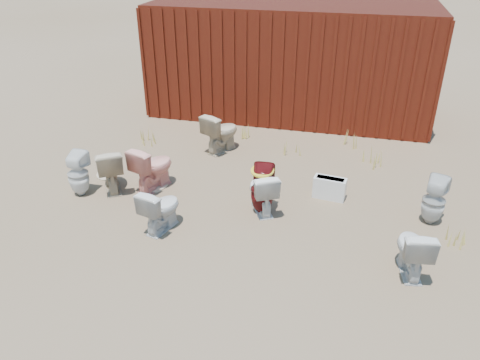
% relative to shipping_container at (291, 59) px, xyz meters
% --- Properties ---
extents(ground, '(100.00, 100.00, 0.00)m').
position_rel_shipping_container_xyz_m(ground, '(0.00, -5.20, -1.20)').
color(ground, brown).
rests_on(ground, ground).
extents(shipping_container, '(6.00, 2.40, 2.40)m').
position_rel_shipping_container_xyz_m(shipping_container, '(0.00, 0.00, 0.00)').
color(shipping_container, '#480C0C').
rests_on(shipping_container, ground).
extents(toilet_front_pink, '(0.65, 0.84, 0.76)m').
position_rel_shipping_container_xyz_m(toilet_front_pink, '(-1.55, -4.21, -0.82)').
color(toilet_front_pink, '#F89F8F').
rests_on(toilet_front_pink, ground).
extents(toilet_front_c, '(0.53, 0.72, 0.66)m').
position_rel_shipping_container_xyz_m(toilet_front_c, '(-0.97, -5.29, -0.87)').
color(toilet_front_c, silver).
rests_on(toilet_front_c, ground).
extents(toilet_front_maroon, '(0.36, 0.37, 0.76)m').
position_rel_shipping_container_xyz_m(toilet_front_maroon, '(0.32, -4.51, -0.82)').
color(toilet_front_maroon, '#5D0F11').
rests_on(toilet_front_maroon, ground).
extents(toilet_front_e, '(0.48, 0.71, 0.67)m').
position_rel_shipping_container_xyz_m(toilet_front_e, '(2.37, -5.43, -0.86)').
color(toilet_front_e, silver).
rests_on(toilet_front_e, ground).
extents(toilet_back_a, '(0.33, 0.34, 0.72)m').
position_rel_shipping_container_xyz_m(toilet_back_a, '(-2.61, -4.69, -0.84)').
color(toilet_back_a, white).
rests_on(toilet_back_a, ground).
extents(toilet_back_beige_left, '(0.74, 0.83, 0.74)m').
position_rel_shipping_container_xyz_m(toilet_back_beige_left, '(-2.20, -4.41, -0.83)').
color(toilet_back_beige_left, '#C0AD8C').
rests_on(toilet_back_beige_left, ground).
extents(toilet_back_beige_right, '(0.71, 0.86, 0.76)m').
position_rel_shipping_container_xyz_m(toilet_back_beige_right, '(-0.90, -2.52, -0.82)').
color(toilet_back_beige_right, '#C6B391').
rests_on(toilet_back_beige_right, ground).
extents(toilet_back_yellowlid, '(0.64, 0.76, 0.67)m').
position_rel_shipping_container_xyz_m(toilet_back_yellowlid, '(0.30, -4.48, -0.87)').
color(toilet_back_yellowlid, white).
rests_on(toilet_back_yellowlid, ground).
extents(toilet_back_e, '(0.41, 0.42, 0.72)m').
position_rel_shipping_container_xyz_m(toilet_back_e, '(2.74, -4.18, -0.84)').
color(toilet_back_e, silver).
rests_on(toilet_back_e, ground).
extents(yellow_lid, '(0.34, 0.42, 0.02)m').
position_rel_shipping_container_xyz_m(yellow_lid, '(0.30, -4.48, -0.52)').
color(yellow_lid, yellow).
rests_on(yellow_lid, toilet_back_yellowlid).
extents(loose_tank, '(0.52, 0.26, 0.35)m').
position_rel_shipping_container_xyz_m(loose_tank, '(1.26, -3.84, -1.02)').
color(loose_tank, white).
rests_on(loose_tank, ground).
extents(loose_lid_near, '(0.42, 0.53, 0.02)m').
position_rel_shipping_container_xyz_m(loose_lid_near, '(-1.56, -4.15, -1.19)').
color(loose_lid_near, beige).
rests_on(loose_lid_near, ground).
extents(loose_lid_far, '(0.51, 0.57, 0.02)m').
position_rel_shipping_container_xyz_m(loose_lid_far, '(-2.53, -3.99, -1.19)').
color(loose_lid_far, '#BEAB8A').
rests_on(loose_lid_far, ground).
extents(weed_clump_a, '(0.36, 0.36, 0.27)m').
position_rel_shipping_container_xyz_m(weed_clump_a, '(-2.44, -2.53, -1.07)').
color(weed_clump_a, tan).
rests_on(weed_clump_a, ground).
extents(weed_clump_b, '(0.32, 0.32, 0.28)m').
position_rel_shipping_container_xyz_m(weed_clump_b, '(0.44, -2.41, -1.06)').
color(weed_clump_b, tan).
rests_on(weed_clump_b, ground).
extents(weed_clump_c, '(0.36, 0.36, 0.33)m').
position_rel_shipping_container_xyz_m(weed_clump_c, '(1.88, -2.50, -1.03)').
color(weed_clump_c, tan).
rests_on(weed_clump_c, ground).
extents(weed_clump_d, '(0.30, 0.30, 0.27)m').
position_rel_shipping_container_xyz_m(weed_clump_d, '(-0.58, -1.78, -1.06)').
color(weed_clump_d, tan).
rests_on(weed_clump_d, ground).
extents(weed_clump_e, '(0.34, 0.34, 0.29)m').
position_rel_shipping_container_xyz_m(weed_clump_e, '(1.47, -1.70, -1.05)').
color(weed_clump_e, tan).
rests_on(weed_clump_e, ground).
extents(weed_clump_f, '(0.28, 0.28, 0.26)m').
position_rel_shipping_container_xyz_m(weed_clump_f, '(3.00, -4.66, -1.07)').
color(weed_clump_f, tan).
rests_on(weed_clump_f, ground).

